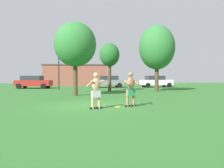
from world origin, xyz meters
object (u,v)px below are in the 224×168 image
(player_near, at_px, (96,90))
(tree_behind_players, at_px, (75,45))
(car_gray_near_post, at_px, (108,81))
(tree_left_field, at_px, (110,55))
(frisbee, at_px, (118,107))
(car_white_far_end, at_px, (156,81))
(player_in_green, at_px, (131,88))
(lamp_post, at_px, (59,57))
(tree_right_field, at_px, (157,48))
(car_red_mid_lot, at_px, (33,82))

(player_near, distance_m, tree_behind_players, 8.06)
(car_gray_near_post, bearing_deg, tree_left_field, -92.14)
(tree_behind_players, bearing_deg, car_gray_near_post, 75.33)
(frisbee, relative_size, car_white_far_end, 0.07)
(player_in_green, height_order, tree_behind_players, tree_behind_players)
(lamp_post, bearing_deg, tree_left_field, -26.46)
(tree_right_field, bearing_deg, car_red_mid_lot, 154.76)
(car_red_mid_lot, distance_m, tree_right_field, 15.64)
(tree_left_field, bearing_deg, car_white_far_end, 47.74)
(frisbee, height_order, tree_left_field, tree_left_field)
(tree_left_field, xyz_separation_m, tree_behind_players, (-3.03, -5.24, 0.32))
(player_in_green, xyz_separation_m, car_red_mid_lot, (-9.24, 17.81, -0.08))
(frisbee, xyz_separation_m, car_white_far_end, (7.43, 19.63, 0.81))
(frisbee, bearing_deg, player_near, -151.47)
(car_red_mid_lot, relative_size, tree_left_field, 0.92)
(player_near, xyz_separation_m, frisbee, (1.07, 0.58, -0.86))
(player_in_green, xyz_separation_m, car_white_far_end, (6.79, 19.58, -0.08))
(player_near, relative_size, player_in_green, 0.97)
(player_in_green, bearing_deg, car_gray_near_post, 89.69)
(frisbee, distance_m, car_gray_near_post, 19.38)
(lamp_post, relative_size, tree_left_field, 1.22)
(lamp_post, relative_size, tree_right_field, 0.89)
(player_near, xyz_separation_m, lamp_post, (-3.93, 15.27, 2.73))
(tree_left_field, bearing_deg, tree_right_field, -7.28)
(lamp_post, bearing_deg, car_red_mid_lot, 138.62)
(car_red_mid_lot, bearing_deg, tree_behind_players, -61.52)
(car_gray_near_post, relative_size, tree_right_field, 0.67)
(player_near, relative_size, tree_left_field, 0.34)
(frisbee, height_order, car_white_far_end, car_white_far_end)
(player_in_green, distance_m, lamp_post, 15.92)
(lamp_post, distance_m, tree_behind_players, 8.34)
(player_near, bearing_deg, car_gray_near_post, 84.79)
(player_near, xyz_separation_m, player_in_green, (1.71, 0.63, 0.03))
(player_near, xyz_separation_m, car_gray_near_post, (1.82, 19.94, -0.05))
(tree_left_field, bearing_deg, car_gray_near_post, 87.86)
(player_near, bearing_deg, player_in_green, 20.24)
(player_in_green, xyz_separation_m, tree_right_field, (4.54, 11.32, 3.47))
(player_in_green, relative_size, tree_right_field, 0.26)
(tree_right_field, bearing_deg, car_white_far_end, 74.73)
(car_white_far_end, xyz_separation_m, lamp_post, (-12.44, -4.94, 2.79))
(frisbee, distance_m, lamp_post, 15.93)
(car_gray_near_post, height_order, car_red_mid_lot, same)
(player_near, distance_m, car_gray_near_post, 20.02)
(player_near, height_order, car_white_far_end, player_near)
(frisbee, bearing_deg, tree_left_field, 87.76)
(car_gray_near_post, bearing_deg, tree_right_field, -60.97)
(lamp_post, bearing_deg, tree_behind_players, -72.96)
(player_in_green, xyz_separation_m, tree_behind_players, (-3.20, 6.68, 3.02))
(car_white_far_end, xyz_separation_m, tree_left_field, (-6.97, -7.66, 2.78))
(player_near, bearing_deg, tree_right_field, 62.38)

